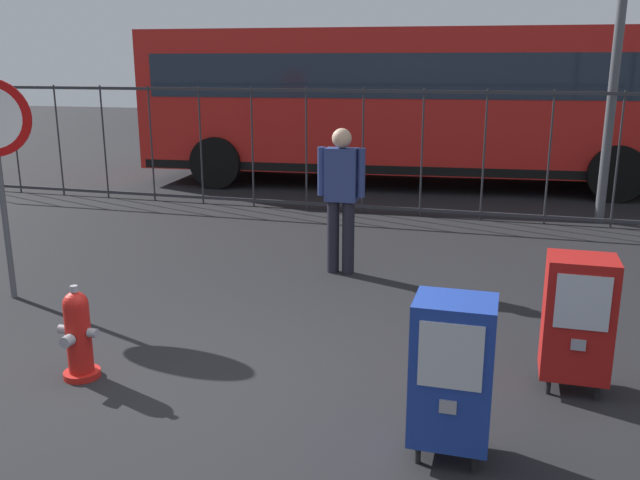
{
  "coord_description": "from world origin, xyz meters",
  "views": [
    {
      "loc": [
        1.82,
        -4.13,
        2.35
      ],
      "look_at": [
        0.3,
        1.2,
        0.9
      ],
      "focal_mm": 37.7,
      "sensor_mm": 36.0,
      "label": 1
    }
  ],
  "objects": [
    {
      "name": "newspaper_box_secondary",
      "position": [
        2.37,
        0.8,
        0.57
      ],
      "size": [
        0.48,
        0.42,
        1.02
      ],
      "color": "black",
      "rests_on": "ground_plane"
    },
    {
      "name": "newspaper_box_primary",
      "position": [
        1.57,
        -0.35,
        0.57
      ],
      "size": [
        0.48,
        0.42,
        1.02
      ],
      "color": "black",
      "rests_on": "ground_plane"
    },
    {
      "name": "bus_far",
      "position": [
        -0.54,
        13.56,
        1.71
      ],
      "size": [
        10.56,
        2.97,
        3.0
      ],
      "rotation": [
        0.0,
        0.0,
        0.02
      ],
      "color": "beige",
      "rests_on": "ground_plane"
    },
    {
      "name": "pedestrian",
      "position": [
        -0.0,
        3.14,
        0.95
      ],
      "size": [
        0.55,
        0.22,
        1.67
      ],
      "color": "black",
      "rests_on": "ground_plane"
    },
    {
      "name": "fire_hydrant",
      "position": [
        -1.27,
        -0.04,
        0.35
      ],
      "size": [
        0.33,
        0.32,
        0.75
      ],
      "color": "red",
      "rests_on": "ground_plane"
    },
    {
      "name": "ground_plane",
      "position": [
        0.0,
        0.0,
        0.0
      ],
      "size": [
        60.0,
        60.0,
        0.0
      ],
      "primitive_type": "plane",
      "color": "black"
    },
    {
      "name": "bus_near",
      "position": [
        -0.15,
        9.42,
        1.71
      ],
      "size": [
        10.68,
        3.51,
        3.0
      ],
      "rotation": [
        0.0,
        0.0,
        0.09
      ],
      "color": "red",
      "rests_on": "ground_plane"
    },
    {
      "name": "fence_barrier",
      "position": [
        0.0,
        6.42,
        1.02
      ],
      "size": [
        18.03,
        0.04,
        2.0
      ],
      "color": "#2D2D33",
      "rests_on": "ground_plane"
    }
  ]
}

